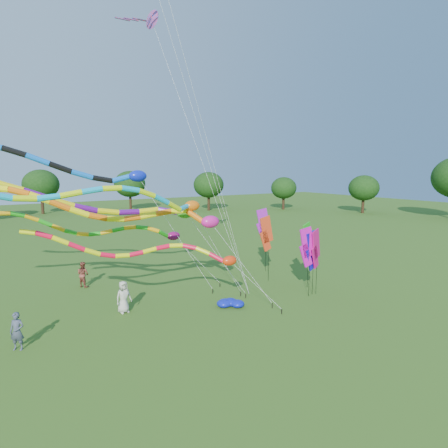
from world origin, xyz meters
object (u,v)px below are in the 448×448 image
blue_nylon_heap (235,304)px  person_c (83,274)px  person_a (124,297)px  person_b (17,331)px  tube_kite_orange (128,212)px  tube_kite_red (159,252)px

blue_nylon_heap → person_c: person_c is taller
person_a → person_b: size_ratio=1.05×
tube_kite_orange → person_c: (-0.86, 7.56, -4.87)m
tube_kite_red → person_a: 3.78m
blue_nylon_heap → person_c: 10.77m
tube_kite_red → person_c: tube_kite_red is taller
blue_nylon_heap → person_a: bearing=153.8°
tube_kite_orange → person_c: size_ratio=8.39×
blue_nylon_heap → person_b: 10.78m
blue_nylon_heap → person_c: size_ratio=0.95×
tube_kite_orange → blue_nylon_heap: (5.60, -1.04, -5.50)m
blue_nylon_heap → person_b: size_ratio=0.96×
person_a → tube_kite_red: bearing=-72.0°
tube_kite_red → person_b: tube_kite_red is taller
tube_kite_orange → blue_nylon_heap: size_ratio=8.85×
tube_kite_red → person_a: bearing=140.6°
person_a → tube_kite_orange: bearing=-102.9°
tube_kite_red → person_b: (-6.41, 0.45, -2.84)m
blue_nylon_heap → person_a: 6.18m
tube_kite_red → person_b: 7.02m
tube_kite_orange → person_a: bearing=103.7°
person_c → person_b: bearing=116.0°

